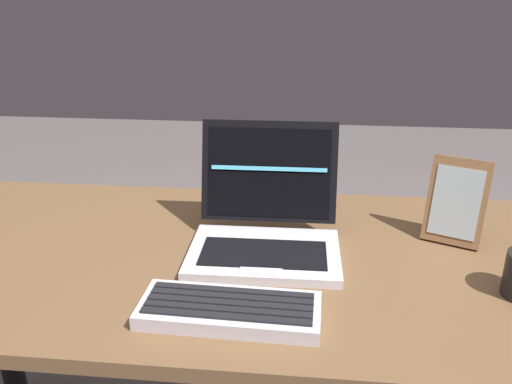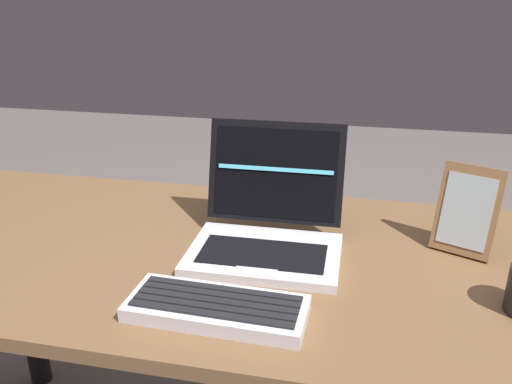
{
  "view_description": "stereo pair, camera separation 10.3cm",
  "coord_description": "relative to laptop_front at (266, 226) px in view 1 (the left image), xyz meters",
  "views": [
    {
      "loc": [
        0.11,
        -0.97,
        1.27
      ],
      "look_at": [
        0.01,
        -0.01,
        0.89
      ],
      "focal_mm": 36.66,
      "sensor_mm": 36.0,
      "label": 1
    },
    {
      "loc": [
        0.21,
        -0.95,
        1.27
      ],
      "look_at": [
        0.01,
        -0.01,
        0.89
      ],
      "focal_mm": 36.66,
      "sensor_mm": 36.0,
      "label": 2
    }
  ],
  "objects": [
    {
      "name": "desk",
      "position": [
        -0.03,
        -0.03,
        -0.17
      ],
      "size": [
        1.75,
        0.72,
        0.74
      ],
      "color": "brown",
      "rests_on": "ground"
    },
    {
      "name": "photo_frame",
      "position": [
        0.41,
        0.08,
        0.04
      ],
      "size": [
        0.13,
        0.1,
        0.19
      ],
      "color": "#92653F",
      "rests_on": "desk"
    },
    {
      "name": "external_keyboard",
      "position": [
        -0.04,
        -0.25,
        -0.04
      ],
      "size": [
        0.31,
        0.13,
        0.03
      ],
      "color": "silver",
      "rests_on": "desk"
    },
    {
      "name": "laptop_front",
      "position": [
        0.0,
        0.0,
        0.0
      ],
      "size": [
        0.31,
        0.29,
        0.25
      ],
      "color": "silver",
      "rests_on": "desk"
    }
  ]
}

